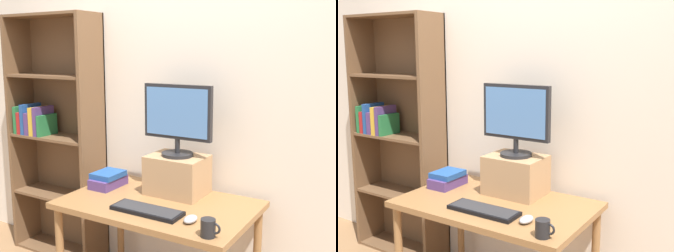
% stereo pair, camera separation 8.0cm
% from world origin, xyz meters
% --- Properties ---
extents(back_wall, '(7.00, 0.08, 2.60)m').
position_xyz_m(back_wall, '(0.00, 0.45, 1.30)').
color(back_wall, beige).
rests_on(back_wall, ground_plane).
extents(desk, '(1.15, 0.72, 0.72)m').
position_xyz_m(desk, '(0.00, 0.00, 0.63)').
color(desk, olive).
rests_on(desk, ground_plane).
extents(bookshelf_unit, '(0.79, 0.28, 1.89)m').
position_xyz_m(bookshelf_unit, '(-1.14, 0.30, 0.96)').
color(bookshelf_unit, brown).
rests_on(bookshelf_unit, ground_plane).
extents(riser_box, '(0.36, 0.28, 0.25)m').
position_xyz_m(riser_box, '(0.02, 0.19, 0.84)').
color(riser_box, '#A87F56').
rests_on(riser_box, desk).
extents(computer_monitor, '(0.46, 0.20, 0.45)m').
position_xyz_m(computer_monitor, '(0.02, 0.19, 1.21)').
color(computer_monitor, black).
rests_on(computer_monitor, riser_box).
extents(keyboard, '(0.42, 0.15, 0.02)m').
position_xyz_m(keyboard, '(0.03, -0.17, 0.73)').
color(keyboard, black).
rests_on(keyboard, desk).
extents(computer_mouse, '(0.06, 0.10, 0.04)m').
position_xyz_m(computer_mouse, '(0.31, -0.17, 0.73)').
color(computer_mouse, '#99999E').
rests_on(computer_mouse, desk).
extents(book_stack, '(0.17, 0.25, 0.10)m').
position_xyz_m(book_stack, '(-0.44, 0.08, 0.77)').
color(book_stack, '#4C336B').
rests_on(book_stack, desk).
extents(coffee_mug, '(0.11, 0.08, 0.09)m').
position_xyz_m(coffee_mug, '(0.47, -0.28, 0.76)').
color(coffee_mug, black).
rests_on(coffee_mug, desk).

